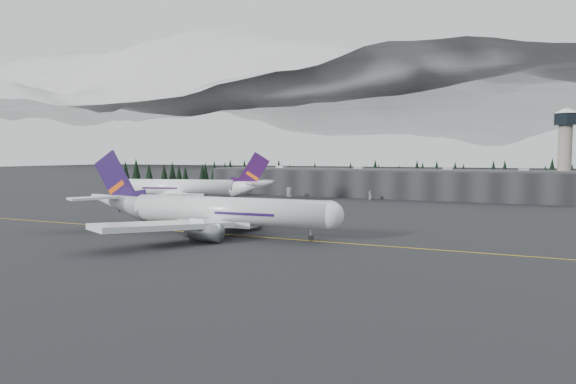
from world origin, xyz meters
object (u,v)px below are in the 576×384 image
at_px(jet_main, 207,210).
at_px(gse_vehicle_b, 370,198).
at_px(control_tower, 565,144).
at_px(jet_parked, 189,188).
at_px(terminal, 380,183).
at_px(gse_vehicle_a, 289,196).

xyz_separation_m(jet_main, gse_vehicle_b, (12.52, 106.95, -5.08)).
bearing_deg(control_tower, jet_main, -123.40).
bearing_deg(jet_parked, control_tower, -170.32).
distance_m(terminal, control_tower, 76.98).
bearing_deg(terminal, jet_parked, -137.85).
xyz_separation_m(control_tower, jet_main, (-86.36, -130.97, -17.66)).
bearing_deg(gse_vehicle_a, terminal, 14.31).
relative_size(jet_main, gse_vehicle_a, 14.55).
bearing_deg(terminal, control_tower, 2.29).
height_order(control_tower, jet_parked, control_tower).
height_order(jet_main, gse_vehicle_a, jet_main).
xyz_separation_m(terminal, gse_vehicle_a, (-35.55, -23.10, -5.64)).
height_order(jet_parked, gse_vehicle_b, jet_parked).
distance_m(gse_vehicle_a, gse_vehicle_b, 36.77).
distance_m(jet_main, jet_parked, 87.57).
bearing_deg(jet_main, terminal, 82.38).
xyz_separation_m(terminal, jet_main, (-11.36, -127.97, -0.55)).
distance_m(terminal, gse_vehicle_a, 42.77).
height_order(control_tower, gse_vehicle_a, control_tower).
distance_m(control_tower, gse_vehicle_a, 115.84).
relative_size(control_tower, gse_vehicle_b, 9.66).
bearing_deg(jet_main, control_tower, 54.05).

